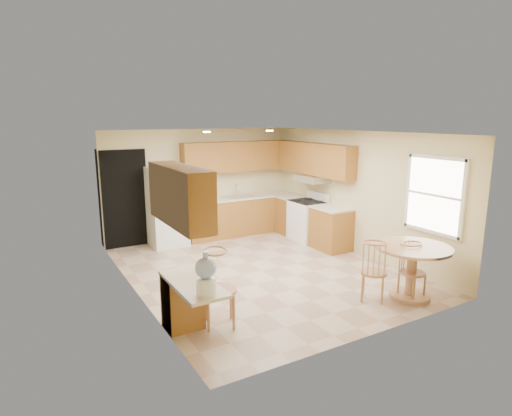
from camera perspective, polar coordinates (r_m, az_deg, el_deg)
floor at (r=7.93m, az=0.73°, el=-8.34°), size 5.50×5.50×0.00m
ceiling at (r=7.44m, az=0.78°, el=10.02°), size 4.50×5.50×0.02m
wall_back at (r=10.01m, az=-7.33°, el=3.26°), size 4.50×0.02×2.50m
wall_front at (r=5.48m, az=15.67°, el=-4.47°), size 4.50×0.02×2.50m
wall_left at (r=6.75m, az=-15.91°, el=-1.39°), size 0.02×5.50×2.50m
wall_right at (r=8.93m, az=13.27°, el=1.97°), size 0.02×5.50×2.50m
doorway at (r=9.51m, az=-17.03°, el=1.13°), size 0.90×0.02×2.10m
base_cab_back at (r=10.27m, az=-2.05°, el=-1.06°), size 2.75×0.60×0.87m
counter_back at (r=10.17m, az=-2.07°, el=1.43°), size 2.75×0.63×0.04m
base_cab_right_a at (r=10.32m, az=4.79°, el=-1.03°), size 0.60×0.59×0.87m
counter_right_a at (r=10.23m, az=4.83°, el=1.45°), size 0.63×0.59×0.04m
base_cab_right_b at (r=9.20m, az=9.95°, el=-2.80°), size 0.60×0.80×0.87m
counter_right_b at (r=9.09m, az=10.06°, el=-0.03°), size 0.63×0.80×0.04m
upper_cab_back at (r=10.16m, az=-2.47°, el=6.88°), size 2.75×0.33×0.70m
upper_cab_right at (r=9.66m, az=7.79°, el=6.51°), size 0.33×2.42×0.70m
upper_cab_left at (r=5.17m, az=-10.10°, el=1.67°), size 0.33×1.40×0.70m
sink at (r=10.16m, az=-2.20°, el=1.54°), size 0.78×0.44×0.01m
range_hood at (r=9.63m, az=7.42°, el=3.93°), size 0.50×0.76×0.14m
desk_pedestal at (r=5.89m, az=-9.72°, el=-12.22°), size 0.48×0.42×0.72m
desk_top at (r=5.41m, az=-8.44°, el=-9.94°), size 0.50×1.20×0.04m
window at (r=7.65m, az=22.71°, el=1.60°), size 0.06×1.12×1.30m
can_light_a at (r=8.28m, az=-6.58°, el=10.04°), size 0.14×0.14×0.02m
can_light_b at (r=8.93m, az=1.82°, el=10.26°), size 0.14×0.14×0.02m
refrigerator at (r=9.43m, az=-11.76°, el=0.16°), size 0.76×0.74×1.72m
stove at (r=9.77m, az=6.92°, el=-1.63°), size 0.65×0.76×1.09m
dining_table at (r=7.03m, az=20.08°, el=-7.07°), size 1.14×1.14×0.84m
chair_table_a at (r=6.73m, az=15.98°, el=-7.50°), size 0.41×0.51×0.93m
chair_table_b at (r=6.99m, az=20.71°, el=-7.39°), size 0.38×0.38×0.87m
chair_desk at (r=5.69m, az=-4.45°, el=-9.90°), size 0.47×0.60×1.05m
water_crock at (r=4.96m, az=-6.71°, el=-8.87°), size 0.25×0.25×0.51m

